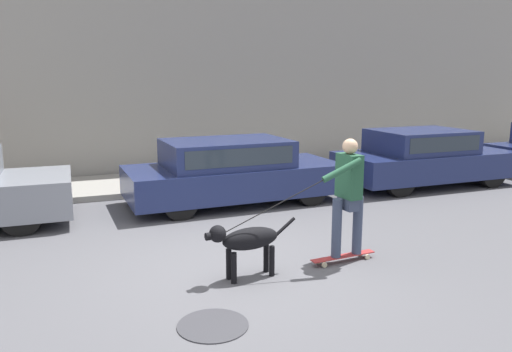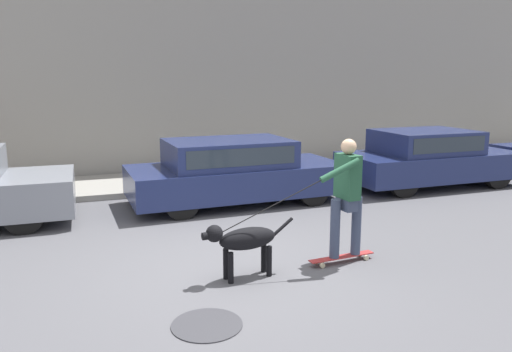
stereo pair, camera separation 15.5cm
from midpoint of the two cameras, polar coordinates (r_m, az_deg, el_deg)
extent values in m
plane|color=#545459|center=(6.62, -2.62, -10.45)|extent=(36.00, 36.00, 0.00)
cube|color=gray|center=(12.77, -12.71, 11.21)|extent=(32.00, 0.30, 5.02)
cube|color=gray|center=(11.74, -11.24, -0.72)|extent=(30.00, 2.25, 0.13)
cylinder|color=black|center=(10.13, -25.03, -1.98)|extent=(0.64, 0.21, 0.63)
cylinder|color=black|center=(8.68, -25.74, -4.10)|extent=(0.64, 0.21, 0.63)
cylinder|color=black|center=(11.04, 2.04, 0.06)|extent=(0.63, 0.22, 0.62)
cylinder|color=black|center=(9.71, 5.83, -1.54)|extent=(0.63, 0.22, 0.62)
cylinder|color=black|center=(10.24, -11.22, -1.02)|extent=(0.63, 0.22, 0.62)
cylinder|color=black|center=(8.79, -9.18, -2.96)|extent=(0.63, 0.22, 0.62)
cube|color=navy|center=(9.83, -2.94, -0.38)|extent=(4.22, 1.88, 0.57)
cube|color=navy|center=(9.68, -3.90, 2.67)|extent=(2.39, 1.66, 0.51)
cube|color=#28333D|center=(8.94, -2.23, 2.14)|extent=(2.06, 0.07, 0.32)
cylinder|color=black|center=(13.48, 20.40, 1.50)|extent=(0.68, 0.20, 0.68)
cylinder|color=black|center=(12.39, 25.05, 0.36)|extent=(0.68, 0.20, 0.68)
cylinder|color=black|center=(11.99, 11.41, 0.87)|extent=(0.68, 0.20, 0.68)
cylinder|color=black|center=(10.75, 15.77, -0.51)|extent=(0.68, 0.20, 0.68)
cube|color=navy|center=(12.08, 18.38, 1.31)|extent=(4.02, 1.79, 0.57)
cube|color=navy|center=(11.90, 17.94, 3.82)|extent=(2.10, 1.60, 0.51)
cube|color=#28333D|center=(11.29, 20.49, 3.41)|extent=(1.85, 0.02, 0.32)
cylinder|color=black|center=(15.03, 26.63, 1.86)|extent=(0.63, 0.21, 0.63)
cylinder|color=black|center=(6.09, -3.29, -10.47)|extent=(0.07, 0.07, 0.39)
cylinder|color=black|center=(6.22, -3.85, -10.00)|extent=(0.07, 0.07, 0.39)
cylinder|color=black|center=(6.30, 1.10, -9.69)|extent=(0.07, 0.07, 0.39)
cylinder|color=black|center=(6.42, 0.46, -9.27)|extent=(0.07, 0.07, 0.39)
ellipsoid|color=black|center=(6.15, -1.37, -7.16)|extent=(0.77, 0.35, 0.27)
sphere|color=black|center=(5.94, -5.17, -6.60)|extent=(0.21, 0.21, 0.21)
cylinder|color=black|center=(5.92, -6.01, -6.86)|extent=(0.12, 0.10, 0.09)
cylinder|color=black|center=(6.34, 2.62, -5.82)|extent=(0.30, 0.07, 0.23)
cylinder|color=beige|center=(6.66, 7.15, -10.06)|extent=(0.07, 0.04, 0.07)
cylinder|color=beige|center=(6.77, 6.46, -9.66)|extent=(0.07, 0.04, 0.07)
cylinder|color=beige|center=(7.04, 11.99, -9.03)|extent=(0.07, 0.04, 0.07)
cylinder|color=beige|center=(7.15, 11.25, -8.68)|extent=(0.07, 0.04, 0.07)
cube|color=#A82D2D|center=(6.88, 9.29, -9.02)|extent=(0.97, 0.19, 0.02)
cylinder|color=#38425B|center=(6.69, 8.54, -5.93)|extent=(0.13, 0.13, 0.80)
cylinder|color=#38425B|center=(6.88, 10.89, -5.53)|extent=(0.13, 0.13, 0.80)
cube|color=#38425B|center=(6.70, 9.82, -3.11)|extent=(0.18, 0.30, 0.16)
cube|color=#235138|center=(6.62, 9.93, 0.00)|extent=(0.21, 0.39, 0.58)
sphere|color=tan|center=(6.55, 10.04, 3.36)|extent=(0.20, 0.20, 0.20)
cylinder|color=#235138|center=(6.80, 8.81, 0.07)|extent=(0.08, 0.08, 0.55)
cylinder|color=#235138|center=(6.30, 9.12, 0.69)|extent=(0.54, 0.12, 0.30)
cylinder|color=black|center=(6.04, 1.07, -3.62)|extent=(1.35, 0.10, 0.61)
cylinder|color=#38383D|center=(5.22, -5.84, -16.61)|extent=(0.72, 0.72, 0.01)
cylinder|color=#4C5156|center=(14.17, 23.19, 1.56)|extent=(0.17, 0.17, 0.59)
sphere|color=#4C5156|center=(14.12, 23.30, 2.91)|extent=(0.18, 0.18, 0.18)
camera|label=1|loc=(0.08, -90.58, -0.11)|focal=35.00mm
camera|label=2|loc=(0.08, 89.42, 0.11)|focal=35.00mm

